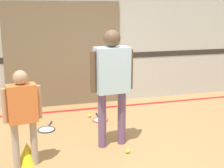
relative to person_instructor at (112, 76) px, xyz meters
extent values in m
plane|color=#A87F4C|center=(0.11, -0.17, -1.08)|extent=(16.00, 16.00, 0.00)
cube|color=beige|center=(0.11, 2.31, 0.52)|extent=(16.00, 0.06, 3.20)
cube|color=#2D2823|center=(0.11, 2.27, -0.06)|extent=(16.00, 0.01, 0.12)
cube|color=#756047|center=(-0.41, 2.25, 0.01)|extent=(2.41, 0.05, 2.19)
cube|color=red|center=(0.11, 1.82, -1.08)|extent=(14.40, 0.10, 0.01)
cylinder|color=#6B4C70|center=(-0.16, -0.02, -0.66)|extent=(0.12, 0.12, 0.84)
cylinder|color=#6B4C70|center=(0.16, 0.02, -0.66)|extent=(0.12, 0.12, 0.84)
cube|color=silver|center=(0.00, 0.00, 0.09)|extent=(0.52, 0.32, 0.67)
sphere|color=brown|center=(0.00, 0.00, 0.55)|extent=(0.25, 0.25, 0.25)
cylinder|color=brown|center=(-0.29, -0.03, 0.08)|extent=(0.09, 0.09, 0.60)
cylinder|color=brown|center=(0.29, 0.03, 0.08)|extent=(0.09, 0.09, 0.60)
cylinder|color=tan|center=(-1.40, -0.33, -0.77)|extent=(0.09, 0.09, 0.62)
cylinder|color=tan|center=(-1.17, -0.30, -0.77)|extent=(0.09, 0.09, 0.62)
cube|color=orange|center=(-1.28, -0.32, -0.21)|extent=(0.39, 0.25, 0.49)
sphere|color=tan|center=(-1.28, -0.32, 0.13)|extent=(0.18, 0.18, 0.18)
cylinder|color=tan|center=(-1.49, -0.35, -0.22)|extent=(0.07, 0.07, 0.44)
cylinder|color=tan|center=(-1.07, -0.28, -0.22)|extent=(0.07, 0.07, 0.44)
torus|color=red|center=(0.08, 1.09, -1.07)|extent=(0.30, 0.30, 0.02)
cylinder|color=silver|center=(0.08, 1.09, -1.07)|extent=(0.25, 0.25, 0.01)
cylinder|color=black|center=(0.09, 1.34, -1.07)|extent=(0.03, 0.23, 0.02)
sphere|color=black|center=(0.10, 1.45, -1.07)|extent=(0.03, 0.03, 0.03)
torus|color=#28282D|center=(-0.93, 0.88, -1.07)|extent=(0.39, 0.39, 0.02)
cylinder|color=silver|center=(-0.93, 0.88, -1.07)|extent=(0.26, 0.26, 0.01)
cylinder|color=black|center=(-0.84, 1.12, -1.07)|extent=(0.10, 0.23, 0.02)
sphere|color=black|center=(-0.81, 1.23, -1.07)|extent=(0.03, 0.03, 0.03)
sphere|color=#CCE038|center=(0.14, -0.34, -1.05)|extent=(0.07, 0.07, 0.07)
sphere|color=#CCE038|center=(-0.08, 1.31, -1.05)|extent=(0.07, 0.07, 0.07)
cone|color=yellow|center=(-1.26, -0.23, -0.94)|extent=(0.29, 0.29, 0.29)
camera|label=1|loc=(-1.23, -4.27, 0.97)|focal=50.00mm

